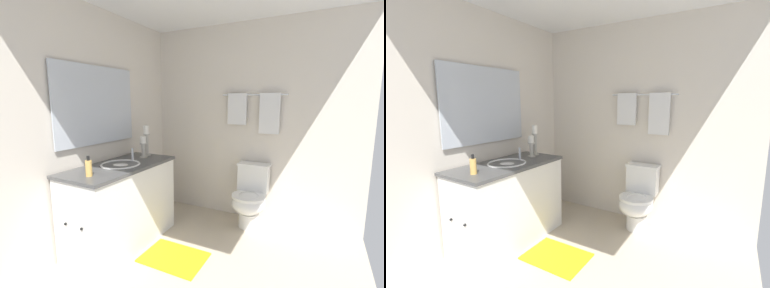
# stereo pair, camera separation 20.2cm
# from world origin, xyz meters

# --- Properties ---
(floor) EXTENTS (2.63, 2.37, 0.02)m
(floor) POSITION_xyz_m (0.00, 0.00, -0.01)
(floor) COLOR beige
(floor) RESTS_ON ground
(wall_back) EXTENTS (2.63, 0.04, 2.45)m
(wall_back) POSITION_xyz_m (0.00, 1.19, 1.23)
(wall_back) COLOR silver
(wall_back) RESTS_ON ground
(wall_left) EXTENTS (0.04, 2.37, 2.45)m
(wall_left) POSITION_xyz_m (-1.32, 0.00, 1.23)
(wall_left) COLOR silver
(wall_left) RESTS_ON ground
(vanity_cabinet) EXTENTS (0.58, 1.21, 0.86)m
(vanity_cabinet) POSITION_xyz_m (-0.99, -0.07, 0.43)
(vanity_cabinet) COLOR white
(vanity_cabinet) RESTS_ON ground
(sink_basin) EXTENTS (0.40, 0.40, 0.24)m
(sink_basin) POSITION_xyz_m (-0.99, -0.07, 0.82)
(sink_basin) COLOR white
(sink_basin) RESTS_ON vanity_cabinet
(mirror) EXTENTS (0.02, 1.03, 0.80)m
(mirror) POSITION_xyz_m (-1.27, -0.07, 1.46)
(mirror) COLOR silver
(candle_holder_tall) EXTENTS (0.09, 0.09, 0.36)m
(candle_holder_tall) POSITION_xyz_m (-1.02, 0.41, 1.05)
(candle_holder_tall) COLOR #B7B2A5
(candle_holder_tall) RESTS_ON vanity_cabinet
(candle_holder_short) EXTENTS (0.09, 0.09, 0.25)m
(candle_holder_short) POSITION_xyz_m (-0.99, 0.31, 0.99)
(candle_holder_short) COLOR #B7B2A5
(candle_holder_short) RESTS_ON vanity_cabinet
(soap_bottle) EXTENTS (0.06, 0.06, 0.18)m
(soap_bottle) POSITION_xyz_m (-0.94, -0.51, 0.93)
(soap_bottle) COLOR #E5B259
(soap_bottle) RESTS_ON vanity_cabinet
(toilet) EXTENTS (0.39, 0.54, 0.75)m
(toilet) POSITION_xyz_m (0.11, 0.90, 0.37)
(toilet) COLOR white
(toilet) RESTS_ON ground
(towel_bar) EXTENTS (0.79, 0.02, 0.02)m
(towel_bar) POSITION_xyz_m (0.06, 1.13, 1.58)
(towel_bar) COLOR silver
(towel_near_vanity) EXTENTS (0.24, 0.03, 0.39)m
(towel_near_vanity) POSITION_xyz_m (-0.14, 1.11, 1.41)
(towel_near_vanity) COLOR white
(towel_near_vanity) RESTS_ON towel_bar
(towel_center) EXTENTS (0.23, 0.03, 0.48)m
(towel_center) POSITION_xyz_m (0.26, 1.11, 1.36)
(towel_center) COLOR white
(towel_center) RESTS_ON towel_bar
(bath_mat) EXTENTS (0.60, 0.44, 0.02)m
(bath_mat) POSITION_xyz_m (-0.37, -0.07, 0.01)
(bath_mat) COLOR yellow
(bath_mat) RESTS_ON ground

